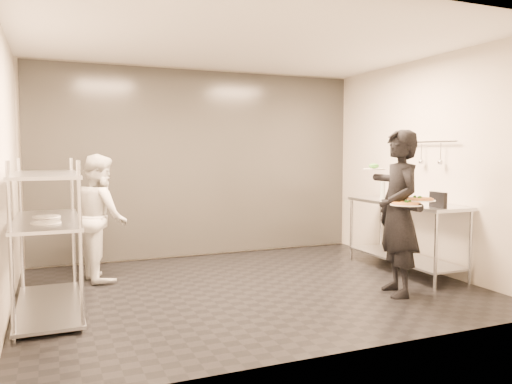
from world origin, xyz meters
name	(u,v)px	position (x,y,z in m)	size (l,w,h in m)	color
room_shell	(218,164)	(0.00, 1.18, 1.40)	(5.00, 4.00, 2.80)	black
pass_rack	(47,234)	(-2.15, 0.00, 0.77)	(0.60, 1.60, 1.50)	#B7B9BE
prep_counter	(405,224)	(2.18, 0.00, 0.63)	(0.60, 1.80, 0.92)	#B7B9BE
utensil_rail	(422,154)	(2.43, 0.00, 1.55)	(0.07, 1.20, 0.31)	#B7B9BE
waiter	(398,213)	(1.40, -0.84, 0.91)	(0.66, 0.43, 1.81)	black
chef	(100,217)	(-1.55, 1.10, 0.77)	(0.75, 0.59, 1.55)	silver
pizza_plate_near	(406,204)	(1.32, -1.07, 1.03)	(0.33, 0.33, 0.05)	white
pizza_plate_far	(420,199)	(1.53, -1.03, 1.07)	(0.32, 0.32, 0.05)	white
salad_plate	(374,167)	(1.32, -0.50, 1.40)	(0.25, 0.25, 0.07)	white
pos_monitor	(438,200)	(2.06, -0.72, 1.01)	(0.05, 0.26, 0.19)	black
bottle_green	(383,190)	(2.11, 0.40, 1.04)	(0.07, 0.07, 0.24)	#97A496
bottle_clear	(394,192)	(2.23, 0.29, 1.02)	(0.06, 0.06, 0.20)	#97A496
bottle_dark	(393,193)	(2.16, 0.23, 1.02)	(0.06, 0.06, 0.20)	black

